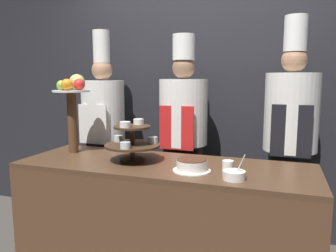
% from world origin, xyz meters
% --- Properties ---
extents(wall_back, '(10.00, 0.06, 2.80)m').
position_xyz_m(wall_back, '(0.00, 1.33, 1.40)').
color(wall_back, '#232328').
rests_on(wall_back, ground_plane).
extents(buffet_counter, '(2.05, 0.68, 0.87)m').
position_xyz_m(buffet_counter, '(0.00, 0.34, 0.44)').
color(buffet_counter, brown).
rests_on(buffet_counter, ground_plane).
extents(tiered_stand, '(0.40, 0.40, 0.29)m').
position_xyz_m(tiered_stand, '(-0.23, 0.34, 1.02)').
color(tiered_stand, '#3D2819').
rests_on(tiered_stand, buffet_counter).
extents(fruit_pedestal, '(0.29, 0.29, 0.62)m').
position_xyz_m(fruit_pedestal, '(-0.79, 0.44, 1.30)').
color(fruit_pedestal, brown).
rests_on(fruit_pedestal, buffet_counter).
extents(cake_round, '(0.24, 0.24, 0.08)m').
position_xyz_m(cake_round, '(0.23, 0.23, 0.91)').
color(cake_round, white).
rests_on(cake_round, buffet_counter).
extents(cup_white, '(0.07, 0.07, 0.07)m').
position_xyz_m(cup_white, '(0.46, 0.28, 0.91)').
color(cup_white, white).
rests_on(cup_white, buffet_counter).
extents(serving_bowl_near, '(0.13, 0.13, 0.15)m').
position_xyz_m(serving_bowl_near, '(0.51, 0.14, 0.90)').
color(serving_bowl_near, white).
rests_on(serving_bowl_near, buffet_counter).
extents(chef_left, '(0.40, 0.40, 1.89)m').
position_xyz_m(chef_left, '(-0.82, 0.94, 0.99)').
color(chef_left, black).
rests_on(chef_left, ground_plane).
extents(chef_center_left, '(0.41, 0.41, 1.82)m').
position_xyz_m(chef_center_left, '(-0.03, 0.94, 1.00)').
color(chef_center_left, '#38332D').
rests_on(chef_center_left, ground_plane).
extents(chef_center_right, '(0.40, 0.40, 1.92)m').
position_xyz_m(chef_center_right, '(0.83, 0.94, 1.03)').
color(chef_center_right, '#28282D').
rests_on(chef_center_right, ground_plane).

